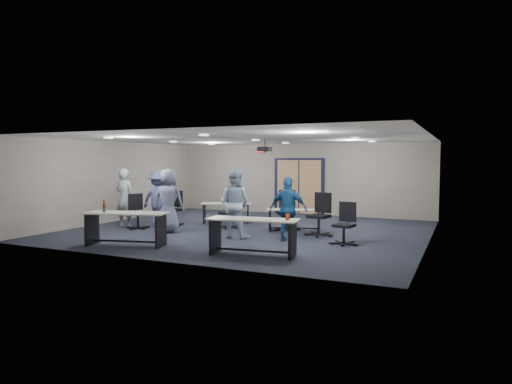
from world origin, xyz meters
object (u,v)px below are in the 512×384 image
at_px(table_front_right, 253,230).
at_px(chair_back_b, 228,212).
at_px(person_plaid, 168,201).
at_px(person_back, 158,199).
at_px(table_back_left, 226,209).
at_px(person_gray, 125,198).
at_px(table_front_left, 126,223).
at_px(chair_back_c, 287,210).
at_px(chair_loose_right, 344,224).
at_px(chair_back_a, 172,208).
at_px(chair_loose_left, 138,212).
at_px(chair_back_d, 319,214).
at_px(table_back_right, 294,216).
at_px(person_navy, 288,209).
at_px(person_lightblue, 235,204).

xyz_separation_m(table_front_right, chair_back_b, (-2.39, 3.32, -0.05)).
relative_size(person_plaid, person_back, 1.06).
relative_size(table_back_left, person_gray, 0.94).
height_order(table_front_left, table_front_right, table_front_left).
bearing_deg(chair_back_c, table_front_right, -98.24).
bearing_deg(person_plaid, table_front_left, 85.78).
bearing_deg(chair_loose_right, table_front_right, -115.55).
distance_m(chair_loose_right, person_gray, 6.81).
relative_size(chair_back_a, chair_back_c, 0.95).
bearing_deg(chair_back_c, chair_loose_left, -176.51).
distance_m(table_front_left, chair_back_d, 5.08).
bearing_deg(table_back_left, table_front_left, -117.84).
bearing_deg(table_front_left, person_plaid, 82.46).
bearing_deg(person_plaid, person_back, -51.96).
xyz_separation_m(table_back_right, chair_loose_left, (-4.43, -1.57, 0.09)).
xyz_separation_m(chair_back_d, person_plaid, (-4.10, -1.20, 0.33)).
bearing_deg(chair_loose_right, chair_back_c, 153.12).
xyz_separation_m(person_gray, person_navy, (5.39, -0.14, -0.09)).
height_order(table_back_left, person_gray, person_gray).
distance_m(table_front_left, person_navy, 4.03).
relative_size(table_front_right, chair_back_b, 2.03).
xyz_separation_m(chair_back_c, person_plaid, (-2.95, -1.77, 0.33)).
bearing_deg(chair_loose_left, chair_loose_right, -54.64).
bearing_deg(person_gray, chair_back_b, -158.82).
xyz_separation_m(table_front_left, chair_loose_right, (4.77, 2.33, -0.04)).
relative_size(person_lightblue, person_back, 1.06).
distance_m(table_back_left, person_navy, 3.90).
distance_m(chair_back_a, person_plaid, 1.32).
height_order(person_lightblue, person_navy, person_lightblue).
bearing_deg(chair_loose_left, person_gray, 118.38).
bearing_deg(chair_loose_right, person_back, -176.00).
distance_m(chair_back_b, person_gray, 3.20).
bearing_deg(chair_loose_left, table_back_left, -3.06).
bearing_deg(person_navy, chair_loose_left, -7.16).
height_order(table_front_right, chair_loose_left, chair_loose_left).
xyz_separation_m(table_front_left, table_back_left, (0.28, 4.57, -0.11)).
relative_size(chair_back_b, person_gray, 0.56).
height_order(chair_back_b, chair_loose_right, chair_loose_right).
height_order(chair_back_a, chair_back_b, chair_back_a).
distance_m(person_plaid, person_navy, 3.64).
relative_size(chair_loose_right, person_gray, 0.57).
xyz_separation_m(chair_back_d, person_back, (-5.09, -0.36, 0.28)).
xyz_separation_m(table_back_left, person_plaid, (-0.56, -2.43, 0.46)).
bearing_deg(chair_back_a, person_back, -126.96).
distance_m(table_front_left, chair_back_b, 3.70).
xyz_separation_m(chair_back_a, person_navy, (4.29, -1.02, 0.27)).
xyz_separation_m(chair_loose_right, person_lightblue, (-2.90, -0.20, 0.39)).
bearing_deg(table_back_right, table_back_left, 145.84).
bearing_deg(table_back_left, person_navy, -61.80).
bearing_deg(chair_back_a, table_front_left, -57.45).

